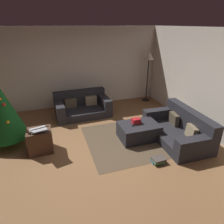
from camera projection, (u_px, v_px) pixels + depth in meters
ground_plane at (91, 155)px, 4.38m from camera, size 6.40×6.40×0.00m
rear_partition at (69, 69)px, 6.56m from camera, size 6.40×0.12×2.60m
corner_partition at (217, 86)px, 4.74m from camera, size 0.12×6.40×2.60m
couch_left at (82, 106)px, 6.28m from camera, size 1.69×1.06×0.72m
couch_right at (180, 129)px, 4.92m from camera, size 1.04×1.84×0.74m
ottoman at (139, 131)px, 4.96m from camera, size 0.96×0.68×0.40m
gift_box at (136, 121)px, 4.90m from camera, size 0.21×0.15×0.13m
tv_remote at (133, 125)px, 4.84m from camera, size 0.12×0.16×0.02m
christmas_tree at (2, 110)px, 4.41m from camera, size 0.94×0.94×1.67m
side_table at (40, 141)px, 4.43m from camera, size 0.52×0.44×0.54m
laptop at (39, 129)px, 4.24m from camera, size 0.43×0.49×0.19m
book_stack at (158, 160)px, 4.13m from camera, size 0.28×0.25×0.12m
corner_lamp at (149, 60)px, 6.90m from camera, size 0.36×0.36×1.76m
area_rug at (138, 138)px, 5.04m from camera, size 2.60×2.00×0.01m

